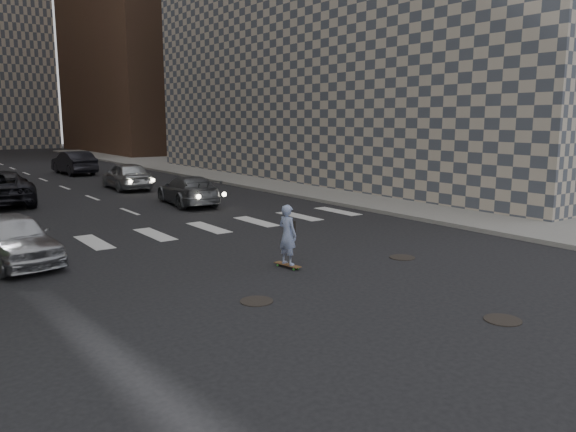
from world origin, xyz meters
name	(u,v)px	position (x,y,z in m)	size (l,w,h in m)	color
ground	(366,298)	(0.00, 0.00, 0.00)	(160.00, 160.00, 0.00)	black
sidewalk_right	(314,177)	(14.50, 20.00, 0.07)	(13.00, 80.00, 0.15)	gray
building_right	(379,3)	(18.49, 18.49, 10.98)	(15.00, 33.00, 22.00)	#ADA08E
manhole_a	(503,320)	(1.20, -2.50, 0.01)	(0.70, 0.70, 0.02)	black
manhole_b	(257,301)	(-2.00, 1.20, 0.01)	(0.70, 0.70, 0.02)	black
manhole_c	(402,257)	(3.30, 2.00, 0.01)	(0.70, 0.70, 0.02)	black
skateboarder	(288,235)	(0.12, 3.02, 0.86)	(0.46, 0.85, 1.65)	brown
silver_sedan	(13,239)	(-5.50, 7.61, 0.68)	(1.59, 3.96, 1.35)	#ABACB2
traffic_car_b	(188,190)	(2.84, 14.35, 0.65)	(1.81, 4.45, 1.29)	slate
traffic_car_c	(0,188)	(-3.94, 19.24, 0.76)	(2.53, 5.48, 1.52)	black
traffic_car_d	(126,175)	(2.59, 21.35, 0.75)	(1.76, 4.37, 1.49)	#B0B4B8
traffic_car_e	(74,163)	(2.61, 31.57, 0.79)	(1.68, 4.80, 1.58)	black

